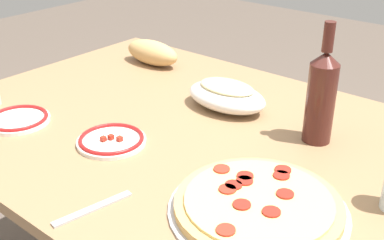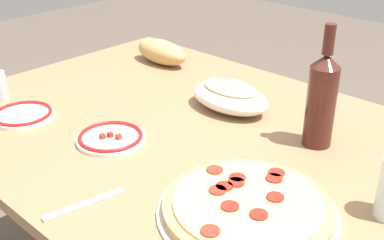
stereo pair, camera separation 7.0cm
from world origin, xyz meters
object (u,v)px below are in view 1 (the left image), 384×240
object	(u,v)px
side_plate_far	(18,119)
side_plate_near	(111,140)
pepperoni_pizza	(258,205)
baked_pasta_dish	(227,95)
bread_loaf	(152,53)
wine_bottle	(321,95)
dining_table	(192,164)

from	to	relation	value
side_plate_far	side_plate_near	bearing A→B (deg)	-163.87
pepperoni_pizza	baked_pasta_dish	distance (m)	0.48
pepperoni_pizza	bread_loaf	world-z (taller)	bread_loaf
side_plate_far	baked_pasta_dish	bearing A→B (deg)	-131.14
wine_bottle	side_plate_far	world-z (taller)	wine_bottle
wine_bottle	side_plate_near	distance (m)	0.52
dining_table	baked_pasta_dish	distance (m)	0.22
pepperoni_pizza	bread_loaf	size ratio (longest dim) A/B	1.61
side_plate_near	side_plate_far	world-z (taller)	side_plate_near
baked_pasta_dish	wine_bottle	world-z (taller)	wine_bottle
baked_pasta_dish	side_plate_far	size ratio (longest dim) A/B	1.44
dining_table	wine_bottle	world-z (taller)	wine_bottle
pepperoni_pizza	side_plate_near	xyz separation A→B (m)	(0.43, -0.00, -0.01)
pepperoni_pizza	bread_loaf	bearing A→B (deg)	-32.83
pepperoni_pizza	side_plate_near	distance (m)	0.43
wine_bottle	side_plate_near	size ratio (longest dim) A/B	1.76
pepperoni_pizza	bread_loaf	distance (m)	0.89
bread_loaf	pepperoni_pizza	bearing A→B (deg)	147.17
side_plate_far	bread_loaf	distance (m)	0.56
baked_pasta_dish	side_plate_near	distance (m)	0.36
wine_bottle	baked_pasta_dish	bearing A→B (deg)	-2.12
pepperoni_pizza	side_plate_far	world-z (taller)	pepperoni_pizza
side_plate_far	dining_table	bearing A→B (deg)	-146.13
side_plate_near	dining_table	bearing A→B (deg)	-121.11
baked_pasta_dish	pepperoni_pizza	bearing A→B (deg)	133.49
dining_table	side_plate_far	size ratio (longest dim) A/B	8.44
side_plate_near	side_plate_far	xyz separation A→B (m)	(0.28, 0.08, -0.00)
baked_pasta_dish	wine_bottle	distance (m)	0.29
dining_table	side_plate_near	bearing A→B (deg)	58.89
side_plate_far	bread_loaf	world-z (taller)	bread_loaf
dining_table	side_plate_far	world-z (taller)	side_plate_far
wine_bottle	side_plate_near	xyz separation A→B (m)	(0.38, 0.34, -0.11)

